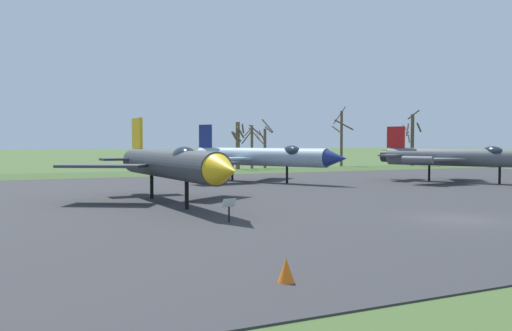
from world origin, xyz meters
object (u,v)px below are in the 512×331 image
Objects in this scene: jet_fighter_front_left at (262,156)px; jet_fighter_rear_center at (170,163)px; info_placard_rear_center at (229,207)px; traffic_cone at (286,271)px; jet_fighter_front_right at (466,157)px.

jet_fighter_rear_center is at bearing -133.12° from jet_fighter_front_left.
jet_fighter_front_left is at bearing 46.88° from jet_fighter_rear_center.
info_placard_rear_center reaches higher than traffic_cone.
jet_fighter_rear_center is at bearing -170.00° from jet_fighter_front_right.
jet_fighter_rear_center is (-29.24, -5.16, 0.08)m from jet_fighter_front_right.
jet_fighter_front_left is 0.99× the size of jet_fighter_front_right.
traffic_cone is at bearing -104.93° from info_placard_rear_center.
jet_fighter_front_right is 39.82m from traffic_cone.
info_placard_rear_center is 1.65× the size of traffic_cone.
traffic_cone is at bearing -142.92° from jet_fighter_front_right.
jet_fighter_rear_center is (-12.90, -13.78, 0.04)m from jet_fighter_front_left.
jet_fighter_rear_center is 15.36× the size of info_placard_rear_center.
info_placard_rear_center is at bearing -119.69° from jet_fighter_front_left.
jet_fighter_front_left is 36.11m from traffic_cone.
jet_fighter_front_right is 23.06× the size of traffic_cone.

